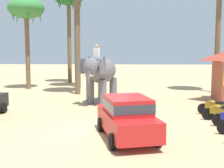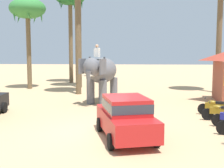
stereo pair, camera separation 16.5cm
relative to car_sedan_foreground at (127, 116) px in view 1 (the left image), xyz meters
The scene contains 7 objects.
ground_plane 1.68m from the car_sedan_foreground, 147.56° to the left, with size 120.00×120.00×0.00m, color tan.
car_sedan_foreground is the anchor object (origin of this frame).
elephant_with_mahout 8.50m from the car_sedan_foreground, 101.68° to the left, with size 2.65×4.01×3.88m.
motorcycle_far_in_row 5.72m from the car_sedan_foreground, 34.88° to the left, with size 1.76×0.70×0.94m.
motorcycle_end_of_row 6.68m from the car_sedan_foreground, 44.04° to the left, with size 1.75×0.73×0.94m.
palm_tree_near_hut 18.54m from the car_sedan_foreground, 120.15° to the left, with size 3.20×3.20×8.07m.
palm_tree_left_of_road 22.65m from the car_sedan_foreground, 106.32° to the left, with size 3.20×3.20×9.95m.
Camera 1 is at (1.08, -12.61, 3.55)m, focal length 48.79 mm.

